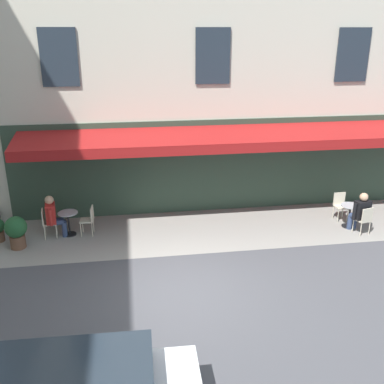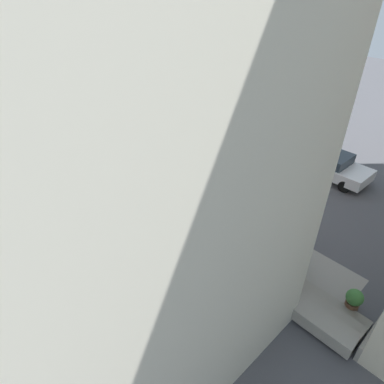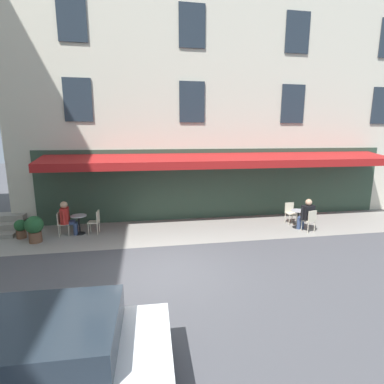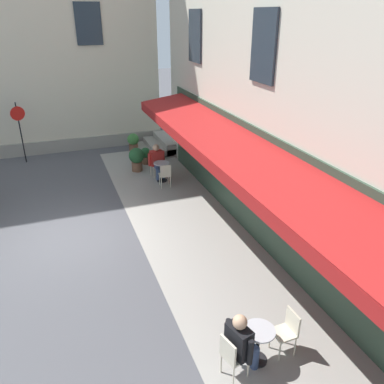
% 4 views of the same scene
% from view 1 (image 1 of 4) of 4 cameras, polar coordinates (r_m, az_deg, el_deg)
% --- Properties ---
extents(ground_plane, '(70.00, 70.00, 0.00)m').
position_cam_1_polar(ground_plane, '(10.89, -1.43, -12.83)').
color(ground_plane, '#4C4C51').
extents(sidewalk_cafe_terrace, '(20.50, 3.20, 0.01)m').
position_cam_1_polar(sidewalk_cafe_terrace, '(14.47, 9.76, -4.28)').
color(sidewalk_cafe_terrace, gray).
rests_on(sidewalk_cafe_terrace, ground_plane).
extents(cafe_table_near_entrance, '(0.60, 0.60, 0.75)m').
position_cam_1_polar(cafe_table_near_entrance, '(13.94, -15.82, -3.56)').
color(cafe_table_near_entrance, black).
rests_on(cafe_table_near_entrance, ground_plane).
extents(cafe_chair_cream_corner_right, '(0.43, 0.43, 0.91)m').
position_cam_1_polar(cafe_chair_cream_corner_right, '(13.80, -13.27, -3.31)').
color(cafe_chair_cream_corner_right, beige).
rests_on(cafe_chair_cream_corner_right, ground_plane).
extents(cafe_chair_cream_corner_left, '(0.45, 0.45, 0.91)m').
position_cam_1_polar(cafe_chair_cream_corner_left, '(13.95, -18.43, -3.59)').
color(cafe_chair_cream_corner_left, beige).
rests_on(cafe_chair_cream_corner_left, ground_plane).
extents(cafe_table_mid_terrace, '(0.60, 0.60, 0.75)m').
position_cam_1_polar(cafe_table_mid_terrace, '(14.84, 19.89, -2.54)').
color(cafe_table_mid_terrace, black).
rests_on(cafe_table_mid_terrace, ground_plane).
extents(cafe_chair_cream_facing_street, '(0.49, 0.49, 0.91)m').
position_cam_1_polar(cafe_chair_cream_facing_street, '(14.41, 21.58, -3.22)').
color(cafe_chair_cream_facing_street, beige).
rests_on(cafe_chair_cream_facing_street, ground_plane).
extents(cafe_chair_cream_kerbside, '(0.41, 0.41, 0.91)m').
position_cam_1_polar(cafe_chair_cream_kerbside, '(15.33, 18.77, -1.46)').
color(cafe_chair_cream_kerbside, beige).
rests_on(cafe_chair_cream_kerbside, ground_plane).
extents(seated_patron_in_black, '(0.66, 0.62, 1.33)m').
position_cam_1_polar(seated_patron_in_black, '(14.49, 21.08, -2.33)').
color(seated_patron_in_black, navy).
rests_on(seated_patron_in_black, ground_plane).
extents(seated_companion_in_red, '(0.61, 0.69, 1.34)m').
position_cam_1_polar(seated_companion_in_red, '(13.87, -17.62, -2.88)').
color(seated_companion_in_red, navy).
rests_on(seated_companion_in_red, ground_plane).
extents(potted_plant_entrance_right, '(0.63, 0.63, 0.97)m').
position_cam_1_polar(potted_plant_entrance_right, '(13.59, -21.96, -4.68)').
color(potted_plant_entrance_right, brown).
rests_on(potted_plant_entrance_right, ground_plane).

